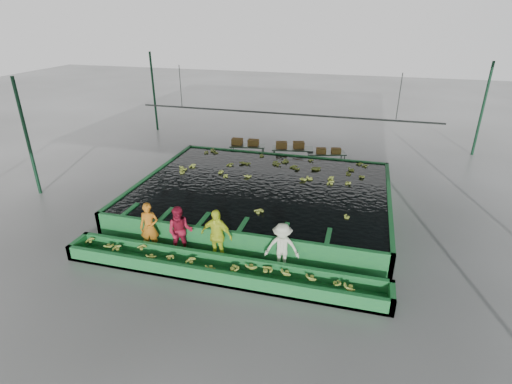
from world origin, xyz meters
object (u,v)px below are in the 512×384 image
(flotation_tank, at_px, (262,194))
(packing_table_left, at_px, (248,153))
(worker_a, at_px, (149,227))
(box_stack_mid, at_px, (290,148))
(packing_table_right, at_px, (326,161))
(box_stack_right, at_px, (328,153))
(worker_c, at_px, (216,236))
(sorting_trough, at_px, (220,269))
(worker_d, at_px, (282,248))
(worker_b, at_px, (180,232))
(box_stack_left, at_px, (245,145))
(packing_table_mid, at_px, (292,157))

(flotation_tank, bearing_deg, packing_table_left, 112.94)
(worker_a, bearing_deg, box_stack_mid, 57.50)
(packing_table_right, height_order, box_stack_right, box_stack_right)
(worker_c, bearing_deg, packing_table_right, 81.35)
(sorting_trough, bearing_deg, packing_table_left, 101.84)
(worker_d, bearing_deg, worker_b, 171.83)
(flotation_tank, bearing_deg, box_stack_mid, 87.82)
(worker_b, relative_size, box_stack_mid, 1.20)
(packing_table_left, bearing_deg, worker_c, -79.39)
(flotation_tank, bearing_deg, box_stack_left, 114.08)
(worker_a, bearing_deg, box_stack_right, 46.79)
(worker_d, bearing_deg, flotation_tank, 103.62)
(box_stack_mid, bearing_deg, box_stack_left, 175.59)
(box_stack_mid, bearing_deg, box_stack_right, -3.20)
(worker_d, distance_m, box_stack_mid, 9.30)
(worker_a, xyz_separation_m, packing_table_right, (4.76, 9.15, -0.42))
(worker_b, relative_size, box_stack_right, 1.43)
(worker_b, bearing_deg, packing_table_mid, 62.85)
(flotation_tank, height_order, box_stack_right, box_stack_right)
(packing_table_left, distance_m, box_stack_mid, 2.37)
(worker_b, relative_size, packing_table_left, 0.93)
(flotation_tank, distance_m, worker_c, 4.34)
(sorting_trough, xyz_separation_m, packing_table_mid, (0.32, 9.96, 0.22))
(worker_c, relative_size, packing_table_right, 0.96)
(box_stack_left, xyz_separation_m, box_stack_mid, (2.44, -0.19, 0.10))
(box_stack_right, bearing_deg, worker_d, -92.75)
(worker_a, height_order, box_stack_right, worker_a)
(worker_d, relative_size, packing_table_left, 0.88)
(sorting_trough, xyz_separation_m, box_stack_mid, (0.19, 9.97, 0.69))
(packing_table_left, height_order, packing_table_right, packing_table_right)
(worker_b, relative_size, worker_c, 0.95)
(worker_a, distance_m, box_stack_right, 10.28)
(box_stack_right, bearing_deg, packing_table_left, 176.63)
(worker_c, relative_size, box_stack_mid, 1.26)
(worker_b, height_order, packing_table_mid, worker_b)
(flotation_tank, relative_size, packing_table_left, 5.44)
(worker_a, relative_size, box_stack_right, 1.42)
(worker_b, xyz_separation_m, box_stack_left, (-0.64, 9.36, -0.02))
(worker_d, height_order, box_stack_mid, worker_d)
(worker_b, height_order, packing_table_right, worker_b)
(packing_table_right, bearing_deg, worker_b, -111.82)
(packing_table_right, bearing_deg, flotation_tank, -112.90)
(packing_table_right, bearing_deg, box_stack_right, -40.58)
(box_stack_left, bearing_deg, worker_a, -92.79)
(packing_table_mid, distance_m, box_stack_right, 1.88)
(flotation_tank, height_order, packing_table_mid, packing_table_mid)
(box_stack_left, bearing_deg, sorting_trough, -77.46)
(worker_c, bearing_deg, flotation_tank, 91.18)
(packing_table_left, height_order, box_stack_mid, box_stack_mid)
(worker_d, height_order, box_stack_left, worker_d)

